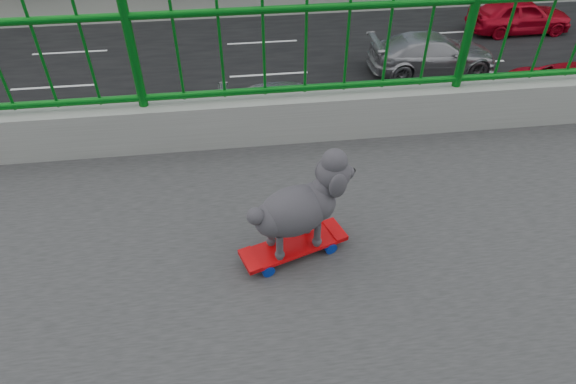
% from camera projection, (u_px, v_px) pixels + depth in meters
% --- Properties ---
extents(road, '(18.00, 90.00, 0.02)m').
position_uv_depth(road, '(277.00, 116.00, 16.72)').
color(road, black).
rests_on(road, ground).
extents(railing, '(3.00, 24.00, 1.42)m').
position_uv_depth(railing, '(570.00, 251.00, 2.23)').
color(railing, gray).
rests_on(railing, footbridge).
extents(skateboard, '(0.32, 0.56, 0.07)m').
position_uv_depth(skateboard, '(294.00, 247.00, 2.47)').
color(skateboard, red).
rests_on(skateboard, footbridge).
extents(poodle, '(0.33, 0.53, 0.46)m').
position_uv_depth(poodle, '(300.00, 205.00, 2.31)').
color(poodle, '#312E34').
rests_on(poodle, skateboard).
extents(car_1, '(1.46, 4.19, 1.38)m').
position_uv_depth(car_1, '(469.00, 154.00, 13.89)').
color(car_1, black).
rests_on(car_1, ground).
extents(car_3, '(1.99, 4.89, 1.42)m').
position_uv_depth(car_3, '(433.00, 53.00, 18.84)').
color(car_3, gray).
rests_on(car_3, ground).
extents(car_4, '(1.77, 4.41, 1.50)m').
position_uv_depth(car_4, '(520.00, 15.00, 21.72)').
color(car_4, '#AD0619').
rests_on(car_4, ground).
extents(car_6, '(2.44, 5.30, 1.47)m').
position_uv_depth(car_6, '(45.00, 185.00, 12.76)').
color(car_6, black).
rests_on(car_6, ground).
extents(car_7, '(1.90, 4.66, 1.35)m').
position_uv_depth(car_7, '(293.00, 107.00, 15.88)').
color(car_7, gray).
rests_on(car_7, ground).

